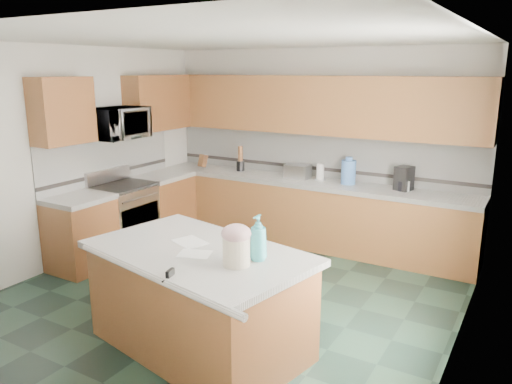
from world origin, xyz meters
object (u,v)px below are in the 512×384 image
Objects in this scene: soap_bottle_island at (258,238)px; coffee_maker at (404,178)px; treat_jar at (236,251)px; knife_block at (203,161)px; toaster_oven at (298,171)px; island_top at (198,253)px; island_base at (199,302)px.

coffee_maker is at bearing 82.36° from soap_bottle_island.
soap_bottle_island is 3.01m from coffee_maker.
treat_jar is 3.21m from coffee_maker.
toaster_oven is (1.65, 0.00, 0.00)m from knife_block.
island_top is 3.20m from coffee_maker.
knife_block is at bearing 132.56° from soap_bottle_island.
treat_jar is 0.67× the size of toaster_oven.
coffee_maker is (0.96, 3.05, 0.64)m from island_base.
island_top is at bearing -80.73° from toaster_oven.
island_top is at bearing -78.31° from island_base.
coffee_maker reaches higher than island_base.
treat_jar is 0.73× the size of coffee_maker.
island_top reaches higher than island_base.
island_base is 5.99× the size of coffee_maker.
knife_block is at bearing 137.28° from island_top.
soap_bottle_island is 4.02m from knife_block.
soap_bottle_island is (0.09, 0.18, 0.07)m from treat_jar.
island_base is 3.12m from toaster_oven.
island_top is 5.77× the size of toaster_oven.
knife_block is at bearing -159.47° from coffee_maker.
soap_bottle_island is 1.12× the size of toaster_oven.
island_top is at bearing -87.43° from coffee_maker.
island_base is 3.76m from knife_block.
soap_bottle_island is at bearing 18.12° from island_top.
treat_jar is (0.47, -0.12, 0.60)m from island_base.
treat_jar is at bearing -2.73° from island_base.
treat_jar is at bearing -2.73° from island_top.
treat_jar is (0.47, -0.12, 0.14)m from island_top.
toaster_oven is at bearing 111.32° from island_top.
treat_jar is at bearing -78.78° from coffee_maker.
soap_bottle_island reaches higher than knife_block.
island_top is at bearing 161.68° from treat_jar.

